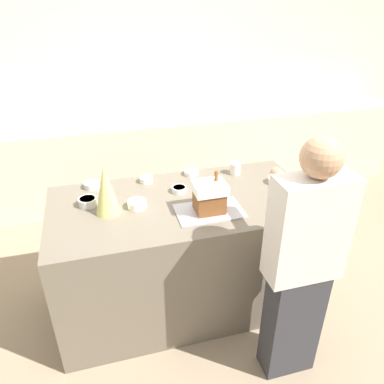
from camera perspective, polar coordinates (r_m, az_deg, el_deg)
The scene contains 16 objects.
ground_plane at distance 3.08m, azimuth -1.24°, elevation -15.69°, with size 12.00×12.00×0.00m, color gray.
wall_back at distance 4.32m, azimuth -8.60°, elevation 17.19°, with size 8.00×0.05×2.60m.
back_cabinet_block at distance 4.27m, azimuth -7.17°, elevation 5.14°, with size 6.00×0.60×0.90m.
kitchen_island at distance 2.79m, azimuth -1.34°, elevation -9.23°, with size 1.79×0.90×0.89m.
baking_tray at distance 2.42m, azimuth 2.63°, elevation -2.89°, with size 0.43×0.27×0.01m.
gingerbread_house at distance 2.37m, azimuth 2.69°, elevation -0.67°, with size 0.21×0.17×0.26m.
decorative_tree at distance 2.39m, azimuth -12.97°, elevation 0.32°, with size 0.16×0.16×0.33m.
candy_bowl_far_left at distance 2.48m, azimuth -8.37°, elevation -1.83°, with size 0.12×0.12×0.05m.
candy_bowl_near_tray_left at distance 2.57m, azimuth -15.61°, elevation -1.39°, with size 0.12×0.12×0.05m.
candy_bowl_center_rear at distance 2.79m, azimuth -15.01°, elevation 1.09°, with size 0.11×0.11×0.04m.
candy_bowl_far_right at distance 2.83m, azimuth 12.73°, elevation 1.80°, with size 0.12×0.12×0.04m.
candy_bowl_front_corner at distance 2.88m, azimuth -0.11°, elevation 3.03°, with size 0.11×0.11×0.04m.
candy_bowl_near_tray_right at distance 2.64m, azimuth -1.97°, elevation 0.45°, with size 0.11×0.11×0.04m.
candy_bowl_behind_tray at distance 2.79m, azimuth -7.02°, elevation 1.95°, with size 0.10×0.10×0.04m.
mug at distance 2.90m, azimuth 6.61°, elevation 3.61°, with size 0.08×0.08×0.09m.
person at distance 2.19m, azimuth 16.30°, elevation -10.81°, with size 0.41×0.52×1.57m.
Camera 1 is at (-0.52, -2.12, 2.17)m, focal length 35.00 mm.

